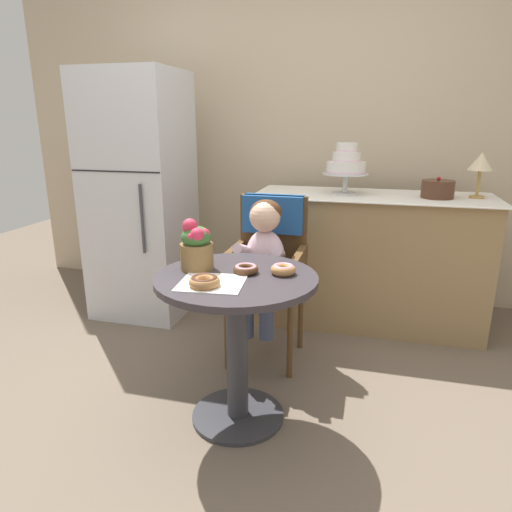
{
  "coord_description": "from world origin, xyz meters",
  "views": [
    {
      "loc": [
        0.57,
        -1.81,
        1.37
      ],
      "look_at": [
        0.05,
        0.15,
        0.77
      ],
      "focal_mm": 32.08,
      "sensor_mm": 36.0,
      "label": 1
    }
  ],
  "objects_px": {
    "table_lamp": "(481,163)",
    "seated_child": "(264,252)",
    "refrigerator": "(140,197)",
    "donut_mid": "(283,269)",
    "tiered_cake_stand": "(346,164)",
    "cafe_table": "(237,320)",
    "flower_vase": "(196,245)",
    "donut_front": "(204,281)",
    "donut_side": "(246,269)",
    "round_layer_cake": "(438,189)",
    "wicker_chair": "(270,251)"
  },
  "relations": [
    {
      "from": "cafe_table",
      "to": "donut_front",
      "type": "bearing_deg",
      "value": -116.0
    },
    {
      "from": "tiered_cake_stand",
      "to": "round_layer_cake",
      "type": "xyz_separation_m",
      "value": [
        0.58,
        -0.02,
        -0.14
      ]
    },
    {
      "from": "donut_mid",
      "to": "donut_side",
      "type": "xyz_separation_m",
      "value": [
        -0.16,
        -0.03,
        -0.0
      ]
    },
    {
      "from": "wicker_chair",
      "to": "donut_side",
      "type": "height_order",
      "value": "wicker_chair"
    },
    {
      "from": "wicker_chair",
      "to": "refrigerator",
      "type": "relative_size",
      "value": 0.56
    },
    {
      "from": "wicker_chair",
      "to": "donut_front",
      "type": "bearing_deg",
      "value": -90.6
    },
    {
      "from": "seated_child",
      "to": "donut_front",
      "type": "distance_m",
      "value": 0.72
    },
    {
      "from": "seated_child",
      "to": "donut_mid",
      "type": "xyz_separation_m",
      "value": [
        0.2,
        -0.47,
        0.07
      ]
    },
    {
      "from": "wicker_chair",
      "to": "donut_front",
      "type": "height_order",
      "value": "wicker_chair"
    },
    {
      "from": "donut_side",
      "to": "flower_vase",
      "type": "height_order",
      "value": "flower_vase"
    },
    {
      "from": "donut_side",
      "to": "donut_mid",
      "type": "bearing_deg",
      "value": 9.96
    },
    {
      "from": "tiered_cake_stand",
      "to": "round_layer_cake",
      "type": "bearing_deg",
      "value": -1.86
    },
    {
      "from": "flower_vase",
      "to": "tiered_cake_stand",
      "type": "bearing_deg",
      "value": 65.84
    },
    {
      "from": "donut_mid",
      "to": "table_lamp",
      "type": "relative_size",
      "value": 0.39
    },
    {
      "from": "table_lamp",
      "to": "round_layer_cake",
      "type": "bearing_deg",
      "value": -167.08
    },
    {
      "from": "refrigerator",
      "to": "seated_child",
      "type": "bearing_deg",
      "value": -28.37
    },
    {
      "from": "cafe_table",
      "to": "refrigerator",
      "type": "xyz_separation_m",
      "value": [
        -1.05,
        1.1,
        0.34
      ]
    },
    {
      "from": "round_layer_cake",
      "to": "table_lamp",
      "type": "distance_m",
      "value": 0.3
    },
    {
      "from": "cafe_table",
      "to": "donut_front",
      "type": "height_order",
      "value": "donut_front"
    },
    {
      "from": "donut_front",
      "to": "donut_mid",
      "type": "distance_m",
      "value": 0.37
    },
    {
      "from": "table_lamp",
      "to": "seated_child",
      "type": "bearing_deg",
      "value": -146.22
    },
    {
      "from": "donut_front",
      "to": "flower_vase",
      "type": "height_order",
      "value": "flower_vase"
    },
    {
      "from": "seated_child",
      "to": "flower_vase",
      "type": "bearing_deg",
      "value": -111.23
    },
    {
      "from": "flower_vase",
      "to": "donut_side",
      "type": "bearing_deg",
      "value": -0.33
    },
    {
      "from": "round_layer_cake",
      "to": "donut_mid",
      "type": "bearing_deg",
      "value": -121.73
    },
    {
      "from": "donut_mid",
      "to": "tiered_cake_stand",
      "type": "distance_m",
      "value": 1.29
    },
    {
      "from": "cafe_table",
      "to": "table_lamp",
      "type": "distance_m",
      "value": 1.89
    },
    {
      "from": "wicker_chair",
      "to": "tiered_cake_stand",
      "type": "distance_m",
      "value": 0.84
    },
    {
      "from": "wicker_chair",
      "to": "seated_child",
      "type": "distance_m",
      "value": 0.16
    },
    {
      "from": "refrigerator",
      "to": "donut_mid",
      "type": "bearing_deg",
      "value": -39.53
    },
    {
      "from": "tiered_cake_stand",
      "to": "round_layer_cake",
      "type": "distance_m",
      "value": 0.6
    },
    {
      "from": "table_lamp",
      "to": "tiered_cake_stand",
      "type": "bearing_deg",
      "value": -177.44
    },
    {
      "from": "refrigerator",
      "to": "table_lamp",
      "type": "bearing_deg",
      "value": 6.05
    },
    {
      "from": "seated_child",
      "to": "flower_vase",
      "type": "relative_size",
      "value": 3.09
    },
    {
      "from": "wicker_chair",
      "to": "seated_child",
      "type": "bearing_deg",
      "value": -85.74
    },
    {
      "from": "flower_vase",
      "to": "round_layer_cake",
      "type": "relative_size",
      "value": 1.17
    },
    {
      "from": "flower_vase",
      "to": "refrigerator",
      "type": "bearing_deg",
      "value": 128.83
    },
    {
      "from": "donut_front",
      "to": "donut_side",
      "type": "bearing_deg",
      "value": 61.91
    },
    {
      "from": "donut_front",
      "to": "table_lamp",
      "type": "relative_size",
      "value": 0.45
    },
    {
      "from": "donut_front",
      "to": "donut_side",
      "type": "distance_m",
      "value": 0.24
    },
    {
      "from": "cafe_table",
      "to": "round_layer_cake",
      "type": "bearing_deg",
      "value": 53.66
    },
    {
      "from": "donut_front",
      "to": "donut_mid",
      "type": "height_order",
      "value": "donut_front"
    },
    {
      "from": "cafe_table",
      "to": "donut_side",
      "type": "relative_size",
      "value": 6.41
    },
    {
      "from": "wicker_chair",
      "to": "tiered_cake_stand",
      "type": "height_order",
      "value": "tiered_cake_stand"
    },
    {
      "from": "cafe_table",
      "to": "flower_vase",
      "type": "distance_m",
      "value": 0.39
    },
    {
      "from": "round_layer_cake",
      "to": "tiered_cake_stand",
      "type": "bearing_deg",
      "value": 178.14
    },
    {
      "from": "seated_child",
      "to": "donut_mid",
      "type": "relative_size",
      "value": 6.49
    },
    {
      "from": "seated_child",
      "to": "donut_side",
      "type": "xyz_separation_m",
      "value": [
        0.04,
        -0.49,
        0.06
      ]
    },
    {
      "from": "seated_child",
      "to": "donut_mid",
      "type": "height_order",
      "value": "seated_child"
    },
    {
      "from": "cafe_table",
      "to": "table_lamp",
      "type": "bearing_deg",
      "value": 48.45
    }
  ]
}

